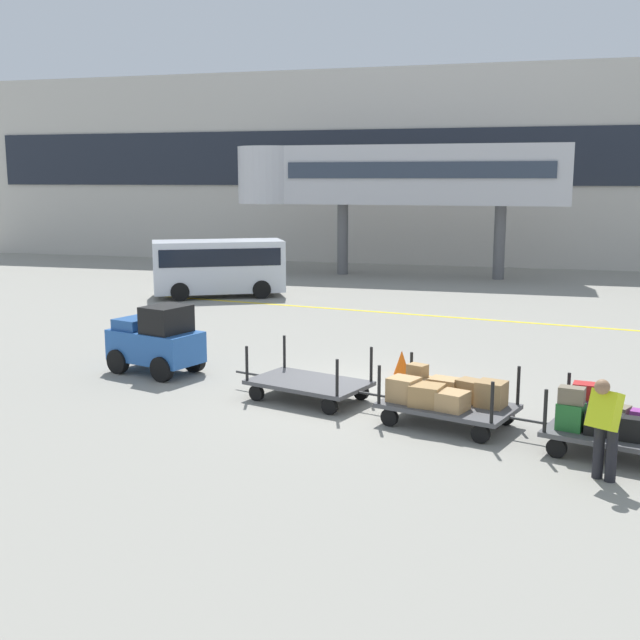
{
  "coord_description": "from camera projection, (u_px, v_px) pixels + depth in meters",
  "views": [
    {
      "loc": [
        3.41,
        -15.45,
        4.38
      ],
      "look_at": [
        -1.19,
        1.18,
        1.28
      ],
      "focal_mm": 44.33,
      "sensor_mm": 36.0,
      "label": 1
    }
  ],
  "objects": [
    {
      "name": "ground_plane",
      "position": [
        360.0,
        393.0,
        16.32
      ],
      "size": [
        120.0,
        120.0,
        0.0
      ],
      "primitive_type": "plane",
      "color": "gray"
    },
    {
      "name": "apron_lead_line",
      "position": [
        423.0,
        315.0,
        25.63
      ],
      "size": [
        19.84,
        3.24,
        0.01
      ],
      "primitive_type": "cube",
      "rotation": [
        0.0,
        0.0,
        -0.15
      ],
      "color": "yellow",
      "rests_on": "ground_plane"
    },
    {
      "name": "terminal_building",
      "position": [
        472.0,
        167.0,
        40.1
      ],
      "size": [
        55.96,
        2.51,
        9.87
      ],
      "color": "#BCB7AD",
      "rests_on": "ground_plane"
    },
    {
      "name": "jet_bridge",
      "position": [
        384.0,
        176.0,
        35.39
      ],
      "size": [
        14.96,
        3.0,
        5.83
      ],
      "color": "#B7B7BC",
      "rests_on": "ground_plane"
    },
    {
      "name": "baggage_tug",
      "position": [
        156.0,
        341.0,
        17.91
      ],
      "size": [
        2.33,
        1.75,
        1.58
      ],
      "color": "#2659A5",
      "rests_on": "ground_plane"
    },
    {
      "name": "baggage_cart_lead",
      "position": [
        309.0,
        383.0,
        15.76
      ],
      "size": [
        3.08,
        2.03,
        1.1
      ],
      "color": "#4C4C4F",
      "rests_on": "ground_plane"
    },
    {
      "name": "baggage_cart_middle",
      "position": [
        443.0,
        396.0,
        14.19
      ],
      "size": [
        3.08,
        2.03,
        1.1
      ],
      "color": "#4C4C4F",
      "rests_on": "ground_plane"
    },
    {
      "name": "baggage_cart_tail",
      "position": [
        616.0,
        424.0,
        12.59
      ],
      "size": [
        3.08,
        2.03,
        1.1
      ],
      "color": "#4C4C4F",
      "rests_on": "ground_plane"
    },
    {
      "name": "baggage_handler",
      "position": [
        605.0,
        424.0,
        11.45
      ],
      "size": [
        0.56,
        0.57,
        1.56
      ],
      "color": "black",
      "rests_on": "ground_plane"
    },
    {
      "name": "shuttle_van",
      "position": [
        218.0,
        264.0,
        29.53
      ],
      "size": [
        5.13,
        3.92,
        2.1
      ],
      "color": "silver",
      "rests_on": "ground_plane"
    },
    {
      "name": "safety_cone_near",
      "position": [
        402.0,
        362.0,
        17.88
      ],
      "size": [
        0.36,
        0.36,
        0.55
      ],
      "primitive_type": "cone",
      "color": "#EA590F",
      "rests_on": "ground_plane"
    }
  ]
}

